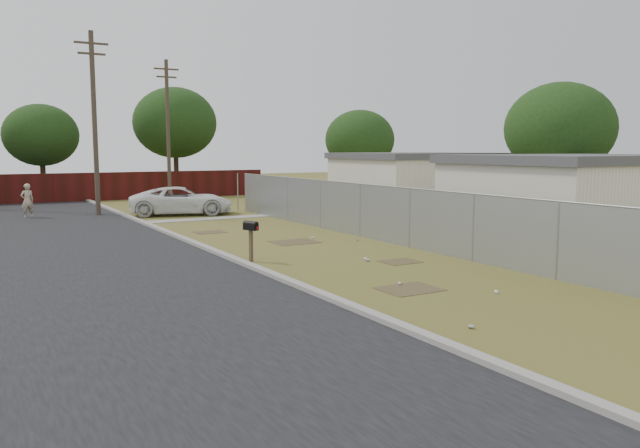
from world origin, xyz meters
TOP-DOWN VIEW (x-y plane):
  - ground at (0.00, 0.00)m, footprint 120.00×120.00m
  - street at (-6.76, 8.05)m, footprint 15.10×60.00m
  - chainlink_fence at (3.12, 1.03)m, footprint 0.10×27.06m
  - privacy_fence at (-6.00, 25.00)m, footprint 30.00×0.12m
  - utility_poles at (-3.67, 20.67)m, footprint 12.60×8.24m
  - houses at (9.70, 3.13)m, footprint 9.30×17.24m
  - horizon_trees at (0.84, 23.56)m, footprint 33.32×31.94m
  - mailbox at (-2.60, 0.19)m, footprint 0.34×0.52m
  - pickup_truck at (-0.32, 14.08)m, footprint 5.53×3.68m
  - pedestrian at (-7.18, 16.33)m, footprint 0.67×0.51m
  - scattered_litter at (0.39, -2.31)m, footprint 4.38×11.69m

SIDE VIEW (x-z plane):
  - ground at x=0.00m, z-range 0.00..0.00m
  - street at x=-6.76m, z-range -0.04..0.08m
  - scattered_litter at x=0.39m, z-range 0.01..0.08m
  - pickup_truck at x=-0.32m, z-range 0.00..1.41m
  - chainlink_fence at x=3.12m, z-range -0.21..1.81m
  - pedestrian at x=-7.18m, z-range 0.00..1.65m
  - privacy_fence at x=-6.00m, z-range 0.00..1.80m
  - mailbox at x=-2.60m, z-range 0.35..1.57m
  - houses at x=9.70m, z-range 0.01..3.11m
  - horizon_trees at x=0.84m, z-range 0.74..8.52m
  - utility_poles at x=-3.67m, z-range 0.19..9.19m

